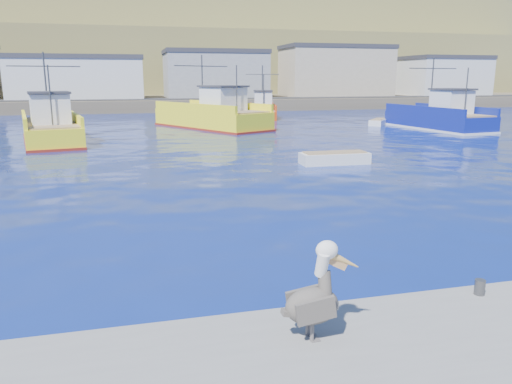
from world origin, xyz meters
The scene contains 10 objects.
ground centered at (0.00, 0.00, 0.00)m, with size 260.00×260.00×0.00m, color #071757.
dock_bollards centered at (0.60, -3.40, 0.65)m, with size 36.20×0.20×0.30m.
far_shore centered at (0.00, 109.20, 8.98)m, with size 200.00×81.00×24.00m.
trawler_yellow_a centered at (-8.77, 27.47, 1.02)m, with size 5.60×11.34×6.46m.
trawler_yellow_b centered at (4.29, 35.16, 1.12)m, with size 9.86×13.36×6.70m.
trawler_blue centered at (24.02, 29.00, 1.02)m, with size 5.30×11.34×6.47m.
boat_orange centered at (11.59, 44.51, 0.99)m, with size 4.23×7.71×5.95m.
skiff_mid centered at (7.39, 13.90, 0.26)m, with size 3.75×1.38×0.81m.
skiff_far centered at (20.63, 34.03, 0.24)m, with size 3.13×3.40×0.75m.
pelican centered at (-0.66, -4.14, 1.19)m, with size 1.31×0.55×1.62m.
Camera 1 is at (-3.37, -10.97, 4.57)m, focal length 35.00 mm.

